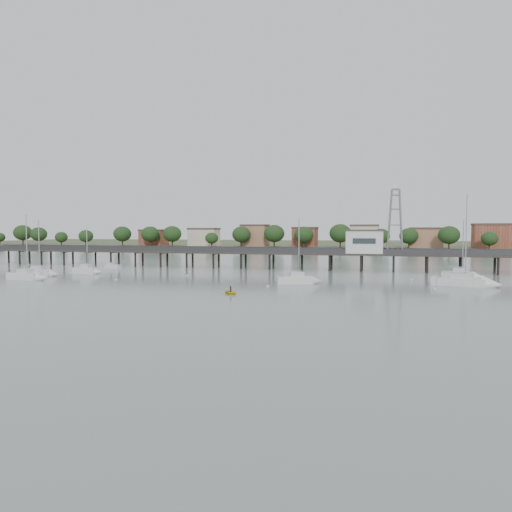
{
  "coord_description": "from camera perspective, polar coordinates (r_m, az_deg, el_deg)",
  "views": [
    {
      "loc": [
        31.36,
        -54.15,
        9.23
      ],
      "look_at": [
        4.66,
        42.0,
        4.0
      ],
      "focal_mm": 35.0,
      "sensor_mm": 36.0,
      "label": 1
    }
  ],
  "objects": [
    {
      "name": "ground_plane",
      "position": [
        63.25,
        -14.47,
        -5.49
      ],
      "size": [
        500.0,
        500.0,
        0.0
      ],
      "primitive_type": "plane",
      "color": "slate",
      "rests_on": "ground"
    },
    {
      "name": "pier",
      "position": [
        118.5,
        0.16,
        0.37
      ],
      "size": [
        150.0,
        5.0,
        5.5
      ],
      "color": "#2D2823",
      "rests_on": "ground"
    },
    {
      "name": "pier_building",
      "position": [
        114.35,
        12.33,
        1.65
      ],
      "size": [
        8.4,
        5.4,
        5.3
      ],
      "color": "silver",
      "rests_on": "ground"
    },
    {
      "name": "lattice_tower",
      "position": [
        114.16,
        15.62,
        3.83
      ],
      "size": [
        3.2,
        3.2,
        15.5
      ],
      "color": "slate",
      "rests_on": "ground"
    },
    {
      "name": "sailboat_e",
      "position": [
        102.12,
        22.86,
        -2.06
      ],
      "size": [
        7.18,
        4.82,
        11.65
      ],
      "rotation": [
        0.0,
        0.0,
        -0.44
      ],
      "color": "silver",
      "rests_on": "ground"
    },
    {
      "name": "sailboat_d",
      "position": [
        88.79,
        23.58,
        -2.81
      ],
      "size": [
        10.25,
        5.71,
        16.1
      ],
      "rotation": [
        0.0,
        0.0,
        -0.31
      ],
      "color": "silver",
      "rests_on": "ground"
    },
    {
      "name": "sailboat_b",
      "position": [
        110.5,
        -18.51,
        -1.6
      ],
      "size": [
        6.1,
        1.86,
        10.26
      ],
      "rotation": [
        0.0,
        0.0,
        -0.01
      ],
      "color": "silver",
      "rests_on": "ground"
    },
    {
      "name": "sailboat_c",
      "position": [
        85.83,
        5.33,
        -2.75
      ],
      "size": [
        7.26,
        4.44,
        11.68
      ],
      "rotation": [
        0.0,
        0.0,
        0.37
      ],
      "color": "silver",
      "rests_on": "ground"
    },
    {
      "name": "sailboat_a",
      "position": [
        107.95,
        -23.19,
        -1.8
      ],
      "size": [
        7.3,
        3.05,
        11.81
      ],
      "rotation": [
        0.0,
        0.0,
        0.14
      ],
      "color": "silver",
      "rests_on": "ground"
    },
    {
      "name": "sailboat_f",
      "position": [
        100.98,
        -24.35,
        -2.14
      ],
      "size": [
        7.78,
        2.66,
        12.72
      ],
      "rotation": [
        0.0,
        0.0,
        -0.06
      ],
      "color": "silver",
      "rests_on": "ground"
    },
    {
      "name": "white_tender",
      "position": [
        124.37,
        -16.03,
        -1.16
      ],
      "size": [
        4.07,
        2.25,
        1.5
      ],
      "rotation": [
        0.0,
        0.0,
        -0.17
      ],
      "color": "silver",
      "rests_on": "ground"
    },
    {
      "name": "yellow_dinghy",
      "position": [
        72.31,
        -2.92,
        -4.34
      ],
      "size": [
        2.08,
        1.83,
        3.03
      ],
      "primitive_type": "imported",
      "rotation": [
        0.0,
        0.0,
        0.67
      ],
      "color": "yellow",
      "rests_on": "ground"
    },
    {
      "name": "dinghy_occupant",
      "position": [
        72.31,
        -2.92,
        -4.34
      ],
      "size": [
        0.72,
        1.03,
        0.23
      ],
      "primitive_type": "imported",
      "rotation": [
        0.0,
        0.0,
        2.73
      ],
      "color": "black",
      "rests_on": "ground"
    },
    {
      "name": "mooring_buoys",
      "position": [
        91.13,
        -2.19,
        -2.76
      ],
      "size": [
        72.51,
        17.04,
        0.39
      ],
      "color": "beige",
      "rests_on": "ground"
    },
    {
      "name": "far_shore",
      "position": [
        295.47,
        9.49,
        1.35
      ],
      "size": [
        500.0,
        170.0,
        10.4
      ],
      "color": "#475133",
      "rests_on": "ground"
    }
  ]
}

